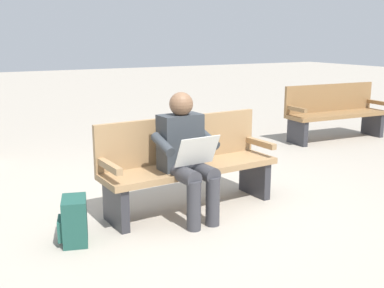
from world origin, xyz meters
TOP-DOWN VIEW (x-y plane):
  - ground_plane at (0.00, 0.00)m, footprint 40.00×40.00m
  - bench_near at (0.00, -0.07)m, footprint 1.82×0.58m
  - person_seated at (0.14, 0.17)m, footprint 0.59×0.59m
  - backpack at (1.22, 0.21)m, footprint 0.30×0.34m
  - bench_far at (-3.63, -1.69)m, footprint 1.83×0.59m

SIDE VIEW (x-z plane):
  - ground_plane at x=0.00m, z-range 0.00..0.00m
  - backpack at x=1.22m, z-range 0.00..0.38m
  - bench_near at x=0.00m, z-range 0.01..0.91m
  - bench_far at x=-3.63m, z-range 0.01..0.91m
  - person_seated at x=0.14m, z-range 0.04..1.22m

